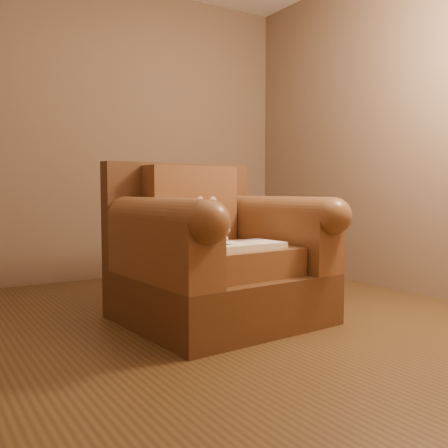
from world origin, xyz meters
TOP-DOWN VIEW (x-y plane):
  - floor at (0.00, 0.00)m, footprint 4.00×4.00m
  - room at (0.00, 0.00)m, footprint 4.02×4.02m
  - armchair at (0.26, 0.21)m, footprint 1.18×1.13m
  - teddy_bear at (0.27, 0.30)m, footprint 0.22×0.25m
  - guidebook at (0.29, -0.08)m, footprint 0.47×0.30m
  - side_table at (1.18, 0.30)m, footprint 0.45×0.45m

SIDE VIEW (x-z plane):
  - floor at x=0.00m, z-range 0.00..0.00m
  - side_table at x=1.18m, z-range 0.02..0.66m
  - armchair at x=0.26m, z-range -0.11..0.89m
  - guidebook at x=0.29m, z-range 0.48..0.51m
  - teddy_bear at x=0.27m, z-range 0.44..0.75m
  - room at x=0.00m, z-range 0.36..3.07m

